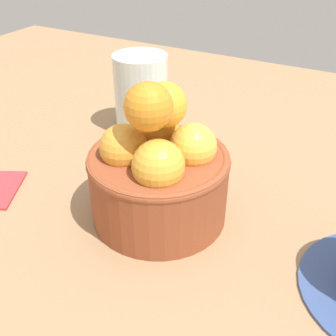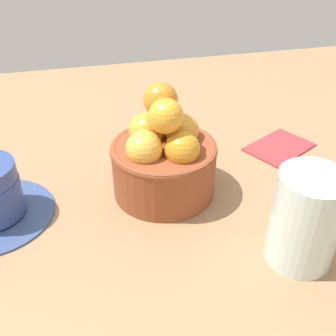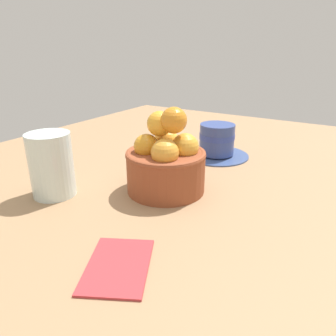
# 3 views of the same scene
# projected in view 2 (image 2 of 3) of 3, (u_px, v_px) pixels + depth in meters

# --- Properties ---
(ground_plane) EXTENTS (1.38, 1.07, 0.05)m
(ground_plane) POSITION_uv_depth(u_px,v_px,m) (164.00, 203.00, 0.55)
(ground_plane) COLOR #997551
(terracotta_bowl) EXTENTS (0.14, 0.14, 0.15)m
(terracotta_bowl) POSITION_uv_depth(u_px,v_px,m) (164.00, 157.00, 0.51)
(terracotta_bowl) COLOR brown
(terracotta_bowl) RESTS_ON ground_plane
(water_glass) EXTENTS (0.07, 0.07, 0.11)m
(water_glass) POSITION_uv_depth(u_px,v_px,m) (306.00, 219.00, 0.41)
(water_glass) COLOR silver
(water_glass) RESTS_ON ground_plane
(folded_napkin) EXTENTS (0.13, 0.11, 0.01)m
(folded_napkin) POSITION_uv_depth(u_px,v_px,m) (279.00, 146.00, 0.63)
(folded_napkin) COLOR #B23338
(folded_napkin) RESTS_ON ground_plane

